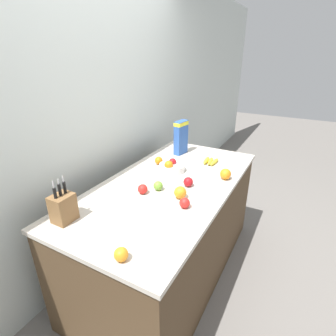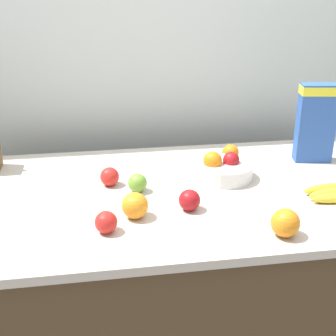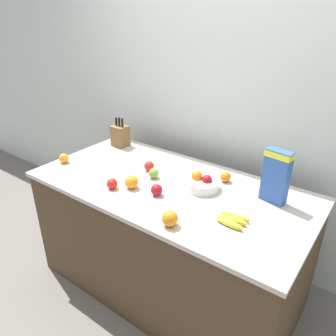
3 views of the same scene
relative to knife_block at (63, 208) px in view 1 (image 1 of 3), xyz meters
name	(u,v)px [view 1 (image 1 of 3)]	position (x,y,z in m)	size (l,w,h in m)	color
ground_plane	(169,268)	(0.74, -0.31, -0.97)	(14.00, 14.00, 0.00)	slate
wall_back	(97,119)	(0.74, 0.37, 0.33)	(9.00, 0.06, 2.60)	silver
counter	(169,228)	(0.74, -0.31, -0.53)	(1.86, 0.93, 0.88)	#4C3823
knife_block	(63,208)	(0.00, 0.00, 0.00)	(0.13, 0.11, 0.29)	brown
cereal_box	(181,136)	(1.36, -0.11, 0.09)	(0.16, 0.09, 0.33)	#2D56A8
fruit_bowl	(172,167)	(0.94, -0.23, -0.05)	(0.22, 0.22, 0.11)	silver
banana_bunch	(210,161)	(1.27, -0.46, -0.07)	(0.17, 0.13, 0.04)	yellow
apple_by_knife_block	(185,203)	(0.47, -0.57, -0.05)	(0.07, 0.07, 0.07)	red
apple_rightmost	(188,182)	(0.76, -0.47, -0.05)	(0.07, 0.07, 0.07)	#A31419
apple_leftmost	(158,186)	(0.60, -0.30, -0.06)	(0.07, 0.07, 0.07)	#6B9E33
apple_rear	(143,189)	(0.50, -0.23, -0.05)	(0.07, 0.07, 0.07)	red
orange_front_right	(180,192)	(0.57, -0.49, -0.05)	(0.09, 0.09, 0.09)	orange
orange_mid_left	(121,254)	(-0.10, -0.51, -0.05)	(0.07, 0.07, 0.07)	orange
orange_near_bowl	(159,160)	(1.02, -0.06, -0.05)	(0.07, 0.07, 0.07)	orange
orange_by_cereal	(225,174)	(1.01, -0.68, -0.05)	(0.09, 0.09, 0.09)	orange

